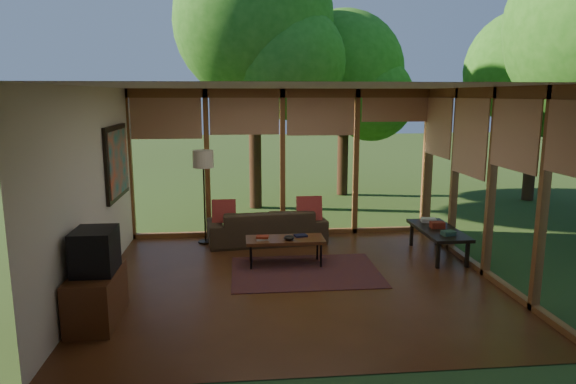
{
  "coord_description": "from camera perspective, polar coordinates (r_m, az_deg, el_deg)",
  "views": [
    {
      "loc": [
        -0.81,
        -6.83,
        2.59
      ],
      "look_at": [
        -0.08,
        0.7,
        1.15
      ],
      "focal_mm": 32.0,
      "sensor_mm": 36.0,
      "label": 1
    }
  ],
  "objects": [
    {
      "name": "media_cabinet",
      "position": [
        6.43,
        -20.5,
        -10.84
      ],
      "size": [
        0.5,
        1.0,
        0.6
      ],
      "primitive_type": "cube",
      "color": "#5A2F18",
      "rests_on": "floor"
    },
    {
      "name": "console_book_c",
      "position": [
        9.08,
        15.33,
        -3.03
      ],
      "size": [
        0.27,
        0.21,
        0.07
      ],
      "primitive_type": "cube",
      "rotation": [
        0.0,
        0.0,
        -0.16
      ],
      "color": "#B8B3A7",
      "rests_on": "side_console"
    },
    {
      "name": "tree_far",
      "position": [
        13.85,
        25.04,
        12.02
      ],
      "size": [
        2.96,
        2.96,
        4.63
      ],
      "color": "#3E2516",
      "rests_on": "ground"
    },
    {
      "name": "ct_book_upper",
      "position": [
        7.81,
        -2.85,
        -5.0
      ],
      "size": [
        0.21,
        0.17,
        0.03
      ],
      "primitive_type": "cube",
      "rotation": [
        0.0,
        0.0,
        -0.14
      ],
      "color": "maroon",
      "rests_on": "coffee_table"
    },
    {
      "name": "exterior_lawn",
      "position": [
        17.45,
        24.84,
        1.18
      ],
      "size": [
        40.0,
        40.0,
        0.0
      ],
      "primitive_type": "plane",
      "color": "#2D481B",
      "rests_on": "ground"
    },
    {
      "name": "coffee_table",
      "position": [
        7.91,
        -0.32,
        -5.4
      ],
      "size": [
        1.2,
        0.5,
        0.43
      ],
      "color": "#5A2F18",
      "rests_on": "floor"
    },
    {
      "name": "window_wall_right",
      "position": [
        7.8,
        21.67,
        0.84
      ],
      "size": [
        0.12,
        5.0,
        2.7
      ],
      "primitive_type": "cube",
      "color": "brown",
      "rests_on": "ground"
    },
    {
      "name": "sofa",
      "position": [
        9.14,
        -2.36,
        -3.77
      ],
      "size": [
        2.14,
        1.04,
        0.6
      ],
      "primitive_type": "imported",
      "rotation": [
        0.0,
        0.0,
        3.26
      ],
      "color": "#3E2F1F",
      "rests_on": "floor"
    },
    {
      "name": "window_wall_back",
      "position": [
        9.45,
        -0.6,
        3.2
      ],
      "size": [
        5.5,
        0.12,
        2.7
      ],
      "primitive_type": "cube",
      "color": "brown",
      "rests_on": "ground"
    },
    {
      "name": "ct_bowl",
      "position": [
        7.8,
        0.11,
        -5.1
      ],
      "size": [
        0.16,
        0.16,
        0.07
      ],
      "primitive_type": "ellipsoid",
      "color": "black",
      "rests_on": "coffee_table"
    },
    {
      "name": "wall_left",
      "position": [
        7.21,
        -21.08,
        0.11
      ],
      "size": [
        0.04,
        5.0,
        2.7
      ],
      "primitive_type": "cube",
      "color": "silver",
      "rests_on": "ground"
    },
    {
      "name": "floor",
      "position": [
        7.35,
        1.14,
        -9.89
      ],
      "size": [
        5.5,
        5.5,
        0.0
      ],
      "primitive_type": "plane",
      "color": "#582F17",
      "rests_on": "ground"
    },
    {
      "name": "ct_book_side",
      "position": [
        8.0,
        1.42,
        -4.86
      ],
      "size": [
        0.21,
        0.18,
        0.03
      ],
      "primitive_type": "cube",
      "rotation": [
        0.0,
        0.0,
        0.22
      ],
      "color": "black",
      "rests_on": "coffee_table"
    },
    {
      "name": "pillow_right",
      "position": [
        9.09,
        2.37,
        -1.91
      ],
      "size": [
        0.44,
        0.24,
        0.46
      ],
      "primitive_type": "cube",
      "rotation": [
        -0.21,
        0.0,
        0.0
      ],
      "color": "maroon",
      "rests_on": "sofa"
    },
    {
      "name": "rug",
      "position": [
        7.71,
        1.95,
        -8.85
      ],
      "size": [
        2.18,
        1.54,
        0.01
      ],
      "primitive_type": "cube",
      "color": "maroon",
      "rests_on": "floor"
    },
    {
      "name": "pillow_left",
      "position": [
        9.01,
        -7.13,
        -2.18
      ],
      "size": [
        0.41,
        0.22,
        0.43
      ],
      "primitive_type": "cube",
      "rotation": [
        -0.21,
        0.0,
        0.0
      ],
      "color": "maroon",
      "rests_on": "sofa"
    },
    {
      "name": "floor_lamp",
      "position": [
        9.01,
        -9.39,
        3.05
      ],
      "size": [
        0.36,
        0.36,
        1.65
      ],
      "color": "black",
      "rests_on": "floor"
    },
    {
      "name": "console_book_a",
      "position": [
        8.32,
        17.4,
        -4.38
      ],
      "size": [
        0.22,
        0.18,
        0.07
      ],
      "primitive_type": "cube",
      "rotation": [
        0.0,
        0.0,
        0.19
      ],
      "color": "#2F5342",
      "rests_on": "side_console"
    },
    {
      "name": "wall_front",
      "position": [
        4.58,
        4.88,
        -5.02
      ],
      "size": [
        5.5,
        0.04,
        2.7
      ],
      "primitive_type": "cube",
      "color": "silver",
      "rests_on": "ground"
    },
    {
      "name": "wall_painting",
      "position": [
        8.51,
        -18.47,
        3.17
      ],
      "size": [
        0.06,
        1.35,
        1.15
      ],
      "color": "black",
      "rests_on": "wall_left"
    },
    {
      "name": "ct_book_lower",
      "position": [
        7.82,
        -2.85,
        -5.23
      ],
      "size": [
        0.2,
        0.15,
        0.03
      ],
      "primitive_type": "cube",
      "rotation": [
        0.0,
        0.0,
        0.06
      ],
      "color": "#B8B3A7",
      "rests_on": "coffee_table"
    },
    {
      "name": "tree_ne",
      "position": [
        13.5,
        6.22,
        13.19
      ],
      "size": [
        3.04,
        3.04,
        4.71
      ],
      "color": "#3E2516",
      "rests_on": "ground"
    },
    {
      "name": "tree_nw",
      "position": [
        11.92,
        -3.85,
        18.33
      ],
      "size": [
        3.55,
        3.55,
        5.96
      ],
      "color": "#3E2516",
      "rests_on": "ground"
    },
    {
      "name": "side_console",
      "position": [
        8.69,
        16.35,
        -4.22
      ],
      "size": [
        0.6,
        1.4,
        0.46
      ],
      "color": "black",
      "rests_on": "floor"
    },
    {
      "name": "console_book_b",
      "position": [
        8.72,
        16.26,
        -3.54
      ],
      "size": [
        0.23,
        0.17,
        0.1
      ],
      "primitive_type": "cube",
      "rotation": [
        0.0,
        0.0,
        -0.05
      ],
      "color": "maroon",
      "rests_on": "side_console"
    },
    {
      "name": "television",
      "position": [
        6.25,
        -20.65,
        -6.14
      ],
      "size": [
        0.45,
        0.55,
        0.5
      ],
      "primitive_type": "cube",
      "color": "black",
      "rests_on": "media_cabinet"
    },
    {
      "name": "ceiling",
      "position": [
        6.88,
        1.23,
        11.66
      ],
      "size": [
        5.5,
        5.5,
        0.0
      ],
      "primitive_type": "plane",
      "rotation": [
        3.14,
        0.0,
        0.0
      ],
      "color": "silver",
      "rests_on": "ground"
    }
  ]
}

